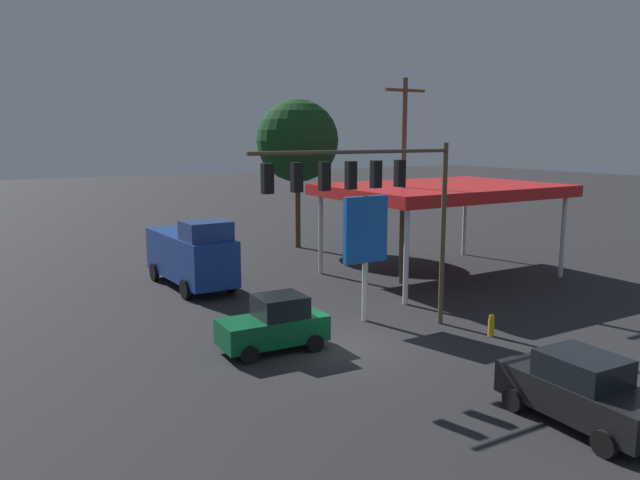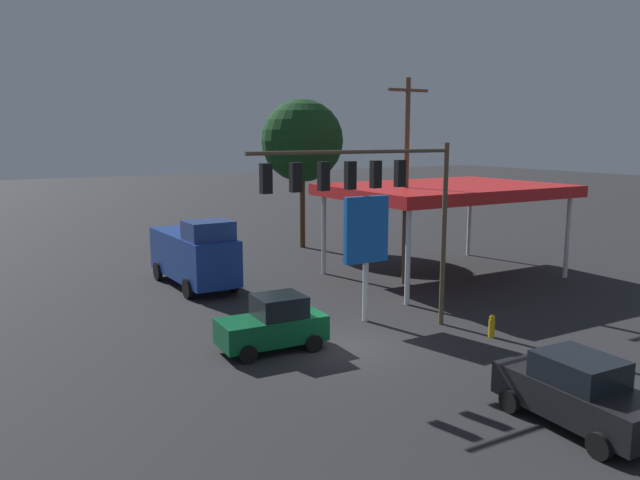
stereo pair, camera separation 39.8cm
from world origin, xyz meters
name	(u,v)px [view 2 (the right image)]	position (x,y,z in m)	size (l,w,h in m)	color
ground_plane	(348,346)	(0.00, 0.00, 0.00)	(200.00, 200.00, 0.00)	#262628
traffic_signal_assembly	(366,188)	(-0.99, -0.38, 5.69)	(8.56, 0.43, 7.29)	brown
utility_pole	(406,178)	(-7.72, -6.65, 5.46)	(2.40, 0.26, 10.34)	brown
gas_station_canopy	(445,191)	(-10.71, -7.08, 4.62)	(11.92, 8.62, 4.96)	red
price_sign	(366,235)	(-2.32, -2.27, 3.59)	(2.02, 0.27, 5.16)	silver
sedan_waiting	(578,392)	(-1.76, 8.34, 0.95)	(2.17, 4.46, 1.93)	black
hatchback_crossing	(274,324)	(2.48, -1.03, 0.95)	(3.87, 2.09, 1.97)	#0C592D
delivery_truck	(195,254)	(1.77, -11.45, 1.69)	(2.74, 6.87, 3.58)	navy
street_tree	(302,141)	(-8.29, -18.55, 7.18)	(5.46, 5.46, 9.93)	#4C331E
fire_hydrant	(492,326)	(-5.28, 1.88, 0.44)	(0.24, 0.24, 0.88)	gold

